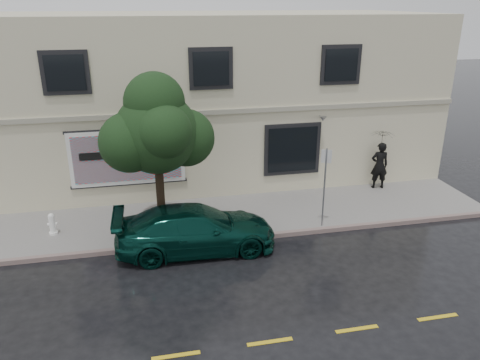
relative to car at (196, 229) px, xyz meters
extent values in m
plane|color=black|center=(1.16, -1.20, -0.73)|extent=(90.00, 90.00, 0.00)
cube|color=gray|center=(1.16, 2.05, -0.66)|extent=(20.00, 3.50, 0.15)
cube|color=slate|center=(1.16, 0.30, -0.66)|extent=(20.00, 0.18, 0.16)
cube|color=gold|center=(1.16, -4.70, -0.73)|extent=(19.00, 0.12, 0.01)
cube|color=beige|center=(1.16, 7.80, 2.77)|extent=(20.00, 8.00, 7.00)
cube|color=#9E9984|center=(1.16, 3.76, 2.87)|extent=(20.00, 0.12, 0.18)
cube|color=black|center=(4.36, 3.76, 1.22)|extent=(2.30, 0.10, 2.10)
cube|color=black|center=(4.36, 3.70, 1.22)|extent=(2.00, 0.05, 1.80)
cube|color=black|center=(-3.84, 3.70, 4.47)|extent=(1.30, 0.05, 1.20)
cube|color=black|center=(1.16, 3.70, 4.47)|extent=(1.30, 0.05, 1.20)
cube|color=black|center=(6.16, 3.70, 4.47)|extent=(1.30, 0.05, 1.20)
cube|color=white|center=(-2.04, 3.73, 1.32)|extent=(4.20, 0.06, 2.10)
cube|color=red|center=(-2.04, 3.69, 1.32)|extent=(3.90, 0.04, 1.80)
cube|color=black|center=(-2.04, 3.76, 0.27)|extent=(4.30, 0.10, 0.10)
cube|color=black|center=(-2.04, 3.76, 2.37)|extent=(4.30, 0.10, 0.10)
cube|color=black|center=(-2.04, 3.66, 1.47)|extent=(3.40, 0.02, 0.28)
imported|color=#083028|center=(0.00, 0.00, 0.00)|extent=(5.06, 2.30, 1.47)
imported|color=black|center=(8.03, 3.36, 0.40)|extent=(0.78, 0.57, 1.97)
imported|color=black|center=(8.03, 3.36, 1.77)|extent=(1.21, 1.21, 0.77)
cylinder|color=black|center=(-1.00, 1.00, 0.66)|extent=(0.27, 0.27, 2.49)
sphere|color=black|center=(-1.00, 1.00, 2.95)|extent=(2.58, 2.58, 2.58)
cylinder|color=white|center=(-4.60, 1.80, -0.54)|extent=(0.29, 0.29, 0.08)
cylinder|color=white|center=(-4.60, 1.80, -0.24)|extent=(0.21, 0.21, 0.53)
sphere|color=white|center=(-4.60, 1.80, 0.06)|extent=(0.21, 0.21, 0.21)
cylinder|color=white|center=(-4.60, 1.80, -0.22)|extent=(0.31, 0.10, 0.10)
cylinder|color=#95999D|center=(4.45, 0.50, 0.82)|extent=(0.06, 0.06, 2.81)
cube|color=silver|center=(4.45, 0.50, 1.96)|extent=(0.33, 0.15, 0.45)
camera|label=1|loc=(-1.37, -13.23, 6.78)|focal=35.00mm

